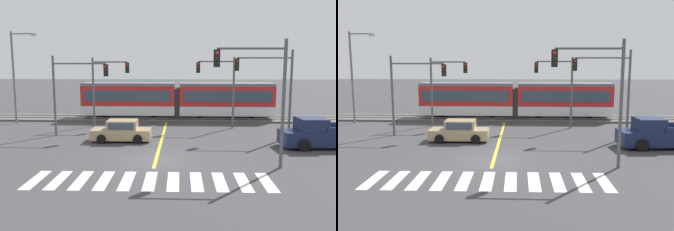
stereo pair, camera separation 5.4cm
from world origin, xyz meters
TOP-DOWN VIEW (x-y plane):
  - ground_plane at (0.00, 0.00)m, footprint 200.00×200.00m
  - track_bed at (0.00, 14.83)m, footprint 120.00×4.00m
  - rail_near at (0.00, 14.11)m, footprint 120.00×0.08m
  - rail_far at (0.00, 15.55)m, footprint 120.00×0.08m
  - light_rail_tram at (0.98, 14.82)m, footprint 18.50×2.64m
  - crosswalk_stripe_0 at (-5.50, -3.77)m, footprint 0.59×2.81m
  - crosswalk_stripe_1 at (-4.40, -3.76)m, footprint 0.59×2.81m
  - crosswalk_stripe_2 at (-3.30, -3.75)m, footprint 0.59×2.81m
  - crosswalk_stripe_3 at (-2.20, -3.74)m, footprint 0.59×2.81m
  - crosswalk_stripe_4 at (-1.10, -3.73)m, footprint 0.59×2.81m
  - crosswalk_stripe_5 at (0.00, -3.72)m, footprint 0.59×2.81m
  - crosswalk_stripe_6 at (1.10, -3.71)m, footprint 0.59×2.81m
  - crosswalk_stripe_7 at (2.20, -3.69)m, footprint 0.59×2.81m
  - crosswalk_stripe_8 at (3.30, -3.68)m, footprint 0.59×2.81m
  - crosswalk_stripe_9 at (4.40, -3.67)m, footprint 0.59×2.81m
  - crosswalk_stripe_10 at (5.50, -3.66)m, footprint 0.59×2.81m
  - lane_centre_line at (0.00, 5.55)m, footprint 0.20×14.54m
  - sedan_crossing at (-2.84, 4.87)m, footprint 4.22×1.96m
  - pickup_truck at (10.61, 3.47)m, footprint 5.50×2.46m
  - traffic_light_far_left at (-5.20, 10.72)m, footprint 3.25×0.38m
  - traffic_light_far_right at (4.73, 10.30)m, footprint 3.25×0.38m
  - traffic_light_mid_right at (8.08, 6.59)m, footprint 4.25×0.38m
  - traffic_light_near_right at (5.60, -1.28)m, footprint 3.75×0.38m
  - traffic_light_mid_left at (-6.79, 6.59)m, footprint 4.25×0.38m
  - street_lamp_west at (-13.63, 11.97)m, footprint 2.47×0.28m

SIDE VIEW (x-z plane):
  - ground_plane at x=0.00m, z-range 0.00..0.00m
  - lane_centre_line at x=0.00m, z-range 0.00..0.01m
  - crosswalk_stripe_0 at x=-5.50m, z-range 0.00..0.01m
  - crosswalk_stripe_1 at x=-4.40m, z-range 0.00..0.01m
  - crosswalk_stripe_2 at x=-3.30m, z-range 0.00..0.01m
  - crosswalk_stripe_3 at x=-2.20m, z-range 0.00..0.01m
  - crosswalk_stripe_4 at x=-1.10m, z-range 0.00..0.01m
  - crosswalk_stripe_5 at x=0.00m, z-range 0.00..0.01m
  - crosswalk_stripe_6 at x=1.10m, z-range 0.00..0.01m
  - crosswalk_stripe_7 at x=2.20m, z-range 0.00..0.01m
  - crosswalk_stripe_8 at x=3.30m, z-range 0.00..0.01m
  - crosswalk_stripe_9 at x=4.40m, z-range 0.00..0.01m
  - crosswalk_stripe_10 at x=5.50m, z-range 0.00..0.01m
  - track_bed at x=0.00m, z-range 0.00..0.18m
  - rail_near at x=0.00m, z-range 0.18..0.28m
  - rail_far at x=0.00m, z-range 0.18..0.28m
  - sedan_crossing at x=-2.84m, z-range -0.06..1.46m
  - pickup_truck at x=10.61m, z-range -0.15..1.83m
  - light_rail_tram at x=0.98m, z-range 0.33..3.76m
  - traffic_light_far_left at x=-5.20m, z-range 0.96..6.95m
  - traffic_light_far_right at x=4.73m, z-range 0.97..6.99m
  - traffic_light_mid_left at x=-6.79m, z-range 0.95..7.02m
  - traffic_light_mid_right at x=8.08m, z-range 1.00..7.50m
  - traffic_light_near_right at x=5.60m, z-range 1.04..7.81m
  - street_lamp_west at x=-13.63m, z-range 0.61..8.93m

